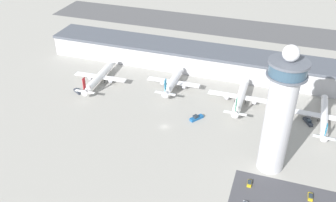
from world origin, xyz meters
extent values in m
plane|color=#9E9B93|center=(0.00, 0.00, 0.00)|extent=(1000.00, 1000.00, 0.00)
cube|color=#B2B2B7|center=(0.00, 70.00, 6.79)|extent=(208.31, 22.00, 13.59)
cube|color=#4C515B|center=(0.00, 70.00, 14.39)|extent=(208.31, 25.00, 1.60)
cube|color=#515154|center=(0.00, 153.37, 0.00)|extent=(312.46, 44.00, 0.01)
cylinder|color=#BCBCC1|center=(56.08, -13.22, 23.79)|extent=(11.87, 11.87, 47.58)
cylinder|color=#565B66|center=(56.08, -13.22, 47.98)|extent=(16.38, 16.38, 0.80)
cylinder|color=#334C60|center=(56.08, -13.22, 50.75)|extent=(15.07, 15.07, 4.75)
cylinder|color=#565B66|center=(56.08, -13.22, 53.62)|extent=(16.38, 16.38, 1.00)
sphere|color=white|center=(56.08, -13.22, 57.47)|extent=(6.70, 6.70, 6.70)
cylinder|color=white|center=(-54.80, 32.21, 4.30)|extent=(5.67, 32.55, 4.45)
cone|color=white|center=(-55.49, 50.41, 4.30)|extent=(4.60, 4.17, 4.45)
cone|color=white|center=(-54.09, 13.35, 4.30)|extent=(4.21, 5.49, 4.01)
cube|color=white|center=(-54.83, 32.86, 3.52)|extent=(34.68, 5.70, 0.44)
cylinder|color=#A8A8B2|center=(-62.11, 33.59, 2.17)|extent=(2.63, 4.99, 2.45)
cylinder|color=#A8A8B2|center=(-47.62, 34.13, 2.17)|extent=(2.63, 4.99, 2.45)
cube|color=red|center=(-54.05, 12.28, 10.09)|extent=(0.41, 2.81, 7.13)
cube|color=white|center=(-54.04, 11.88, 4.74)|extent=(12.54, 2.47, 0.24)
cylinder|color=black|center=(-55.37, 47.20, 1.03)|extent=(0.28, 0.28, 2.07)
cylinder|color=black|center=(-51.68, 32.18, 1.03)|extent=(0.28, 0.28, 2.07)
cylinder|color=black|center=(-57.92, 31.94, 1.03)|extent=(0.28, 0.28, 2.07)
cylinder|color=white|center=(-8.23, 40.09, 4.89)|extent=(4.82, 23.17, 4.51)
cone|color=white|center=(-8.41, 53.68, 4.89)|extent=(4.57, 4.12, 4.51)
cone|color=white|center=(-8.04, 25.83, 4.89)|extent=(4.13, 5.47, 4.06)
cube|color=white|center=(-8.23, 40.56, 4.10)|extent=(33.47, 4.84, 0.44)
cylinder|color=#A8A8B2|center=(-15.26, 41.46, 2.73)|extent=(2.55, 5.00, 2.48)
cylinder|color=#A8A8B2|center=(-1.23, 41.65, 2.73)|extent=(2.55, 5.00, 2.48)
cube|color=#197FB2|center=(-8.02, 24.75, 10.76)|extent=(0.34, 2.80, 7.22)
cube|color=white|center=(-8.02, 24.35, 5.34)|extent=(12.67, 2.17, 0.24)
cylinder|color=black|center=(-8.36, 50.45, 1.31)|extent=(0.28, 0.28, 2.63)
cylinder|color=black|center=(-5.06, 39.80, 1.31)|extent=(0.28, 0.28, 2.63)
cylinder|color=black|center=(-11.38, 39.71, 1.31)|extent=(0.28, 0.28, 2.63)
cylinder|color=white|center=(34.24, 35.59, 5.00)|extent=(4.50, 29.28, 4.43)
cone|color=white|center=(34.20, 52.22, 5.00)|extent=(4.44, 4.00, 4.43)
cone|color=white|center=(34.27, 18.29, 5.00)|extent=(4.00, 5.33, 3.99)
cube|color=white|center=(34.23, 36.17, 4.23)|extent=(38.22, 4.48, 0.44)
cylinder|color=#A8A8B2|center=(26.21, 37.16, 2.89)|extent=(2.45, 4.88, 2.44)
cylinder|color=#A8A8B2|center=(42.26, 37.19, 2.89)|extent=(2.45, 4.88, 2.44)
cube|color=#14704C|center=(34.28, 17.23, 10.77)|extent=(0.31, 2.80, 7.09)
cube|color=white|center=(34.28, 16.83, 5.45)|extent=(12.42, 2.03, 0.24)
cylinder|color=black|center=(34.21, 49.03, 1.39)|extent=(0.28, 0.28, 2.79)
cylinder|color=black|center=(37.34, 35.38, 1.39)|extent=(0.28, 0.28, 2.79)
cylinder|color=black|center=(31.13, 35.37, 1.39)|extent=(0.28, 0.28, 2.79)
cylinder|color=white|center=(79.98, 31.57, 4.01)|extent=(4.55, 33.48, 3.80)
cone|color=white|center=(80.39, 49.98, 4.01)|extent=(3.88, 3.51, 3.80)
cone|color=white|center=(79.56, 12.59, 4.01)|extent=(3.53, 4.64, 3.42)
cube|color=white|center=(80.00, 32.24, 3.34)|extent=(35.94, 5.20, 0.44)
cylinder|color=#A8A8B2|center=(72.49, 33.41, 2.19)|extent=(2.19, 4.23, 2.09)
cube|color=#197FB2|center=(79.54, 11.68, 8.95)|extent=(0.36, 2.81, 6.09)
cube|color=white|center=(79.53, 11.28, 4.39)|extent=(10.70, 2.24, 0.24)
cylinder|color=black|center=(80.33, 47.07, 1.05)|extent=(0.28, 0.28, 2.10)
cylinder|color=black|center=(82.64, 31.38, 1.05)|extent=(0.28, 0.28, 2.10)
cylinder|color=black|center=(77.32, 31.50, 1.05)|extent=(0.28, 0.28, 2.10)
cube|color=black|center=(-62.04, 16.52, 0.06)|extent=(6.02, 4.89, 0.12)
cube|color=#2D333D|center=(-62.04, 16.52, 0.70)|extent=(6.98, 5.52, 1.41)
cube|color=#232D38|center=(-61.46, 16.17, 1.99)|extent=(2.82, 2.88, 1.15)
cube|color=black|center=(14.32, 12.18, 0.06)|extent=(5.87, 6.84, 0.12)
cube|color=#195699|center=(14.32, 12.18, 0.78)|extent=(6.71, 7.94, 1.55)
cube|color=#232D38|center=(13.85, 11.53, 2.19)|extent=(3.15, 3.21, 1.27)
cube|color=black|center=(72.27, 28.20, 0.06)|extent=(5.00, 6.69, 0.12)
cube|color=#2D333D|center=(72.27, 28.20, 0.72)|extent=(5.67, 7.81, 1.44)
cube|color=#232D38|center=(72.64, 27.53, 2.03)|extent=(2.84, 2.97, 1.18)
cube|color=black|center=(74.40, -27.52, 0.06)|extent=(1.85, 3.80, 0.12)
cube|color=gold|center=(74.40, -27.52, 0.38)|extent=(1.93, 4.52, 0.77)
cube|color=#232D38|center=(74.40, -27.63, 1.08)|extent=(1.68, 2.49, 0.63)
cube|color=black|center=(49.02, -27.92, 0.06)|extent=(1.81, 3.64, 0.12)
cube|color=gold|center=(49.02, -27.92, 0.40)|extent=(1.90, 4.33, 0.81)
cube|color=#232D38|center=(49.01, -27.82, 1.14)|extent=(1.64, 2.39, 0.66)
camera|label=1|loc=(53.21, -151.59, 118.86)|focal=40.00mm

